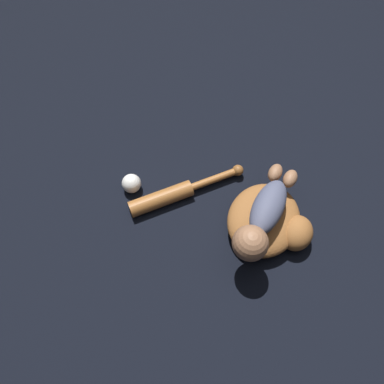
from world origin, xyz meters
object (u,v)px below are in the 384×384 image
object	(u,v)px
baby_figure	(263,218)
baseball_bat	(174,194)
baseball_glove	(269,222)
baseball	(131,183)

from	to	relation	value
baby_figure	baseball_bat	size ratio (longest dim) A/B	0.99
baseball_glove	baseball	world-z (taller)	baseball_glove
baseball_bat	baby_figure	bearing A→B (deg)	95.63
baseball_glove	baby_figure	world-z (taller)	baby_figure
baby_figure	baseball	xyz separation A→B (m)	(0.09, -0.51, -0.12)
baseball_glove	baby_figure	distance (m)	0.12
baby_figure	baseball	size ratio (longest dim) A/B	5.50
baseball_glove	baseball	xyz separation A→B (m)	(0.15, -0.52, -0.02)
baby_figure	baseball_glove	bearing A→B (deg)	165.60
baseball_bat	baseball_glove	bearing A→B (deg)	103.73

